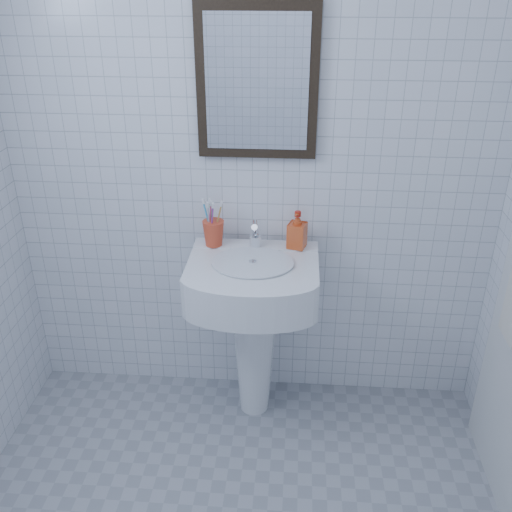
{
  "coord_description": "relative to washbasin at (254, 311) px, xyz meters",
  "views": [
    {
      "loc": [
        0.2,
        -1.19,
        1.97
      ],
      "look_at": [
        0.04,
        0.86,
        0.92
      ],
      "focal_mm": 40.0,
      "sensor_mm": 36.0,
      "label": 1
    }
  ],
  "objects": [
    {
      "name": "soap_dispenser",
      "position": [
        0.18,
        0.11,
        0.36
      ],
      "size": [
        0.1,
        0.1,
        0.17
      ],
      "primitive_type": "imported",
      "rotation": [
        0.0,
        0.0,
        -0.28
      ],
      "color": "red",
      "rests_on": "washbasin"
    },
    {
      "name": "wall_mirror",
      "position": [
        0.0,
        0.19,
        0.97
      ],
      "size": [
        0.5,
        0.04,
        0.62
      ],
      "color": "black",
      "rests_on": "wall_back"
    },
    {
      "name": "wall_back",
      "position": [
        -0.02,
        0.21,
        0.67
      ],
      "size": [
        2.2,
        0.02,
        2.5
      ],
      "primitive_type": "cube",
      "color": "white",
      "rests_on": "ground"
    },
    {
      "name": "faucet",
      "position": [
        -0.0,
        0.1,
        0.33
      ],
      "size": [
        0.05,
        0.12,
        0.13
      ],
      "color": "silver",
      "rests_on": "washbasin"
    },
    {
      "name": "toothbrush_cup",
      "position": [
        -0.19,
        0.11,
        0.33
      ],
      "size": [
        0.12,
        0.12,
        0.12
      ],
      "primitive_type": null,
      "rotation": [
        0.0,
        0.0,
        0.31
      ],
      "color": "#D54326",
      "rests_on": "washbasin"
    },
    {
      "name": "washbasin",
      "position": [
        0.0,
        0.0,
        0.0
      ],
      "size": [
        0.56,
        0.41,
        0.86
      ],
      "color": "white",
      "rests_on": "ground"
    }
  ]
}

